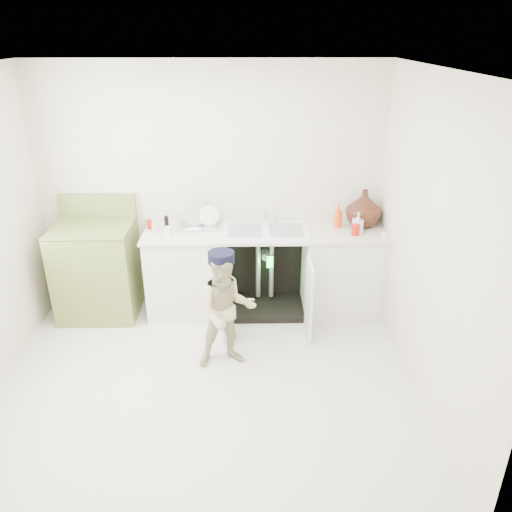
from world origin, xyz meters
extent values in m
plane|color=#BBB6A4|center=(0.00, 0.00, 0.00)|extent=(3.50, 3.50, 0.00)
cube|color=beige|center=(0.00, 1.50, 1.25)|extent=(3.50, 2.50, 0.02)
cube|color=beige|center=(0.00, -1.50, 1.25)|extent=(3.50, 2.50, 0.02)
cube|color=beige|center=(1.75, 0.00, 1.25)|extent=(2.50, 3.00, 0.02)
plane|color=white|center=(0.00, 0.00, 2.50)|extent=(3.50, 3.50, 0.00)
cube|color=white|center=(-0.25, 1.20, 0.43)|extent=(0.80, 0.60, 0.86)
cube|color=white|center=(1.35, 1.20, 0.43)|extent=(0.80, 0.60, 0.86)
cube|color=black|center=(0.55, 1.47, 0.43)|extent=(0.80, 0.06, 0.86)
cube|color=black|center=(0.55, 1.20, 0.03)|extent=(0.80, 0.60, 0.06)
cylinder|color=gray|center=(0.48, 1.30, 0.45)|extent=(0.05, 0.05, 0.70)
cylinder|color=gray|center=(0.62, 1.30, 0.45)|extent=(0.05, 0.05, 0.70)
cylinder|color=gray|center=(0.55, 1.25, 0.62)|extent=(0.07, 0.18, 0.07)
cube|color=white|center=(0.15, 0.70, 0.40)|extent=(0.03, 0.40, 0.76)
cube|color=white|center=(0.95, 0.70, 0.40)|extent=(0.02, 0.40, 0.76)
cube|color=silver|center=(0.55, 1.20, 0.89)|extent=(2.44, 0.64, 0.03)
cube|color=silver|center=(0.55, 1.49, 0.98)|extent=(2.44, 0.02, 0.15)
cube|color=white|center=(0.55, 1.20, 0.90)|extent=(0.85, 0.55, 0.02)
cube|color=gray|center=(0.34, 1.20, 0.91)|extent=(0.34, 0.40, 0.01)
cube|color=gray|center=(0.76, 1.20, 0.91)|extent=(0.34, 0.40, 0.01)
cylinder|color=silver|center=(0.55, 1.42, 0.99)|extent=(0.03, 0.03, 0.17)
cylinder|color=silver|center=(0.55, 1.36, 1.06)|extent=(0.02, 0.14, 0.02)
cylinder|color=silver|center=(0.66, 1.42, 0.94)|extent=(0.04, 0.04, 0.06)
cylinder|color=white|center=(1.68, 0.89, 0.55)|extent=(0.01, 0.01, 0.70)
cube|color=white|center=(1.68, 0.98, 0.93)|extent=(0.04, 0.02, 0.06)
cube|color=silver|center=(-0.13, 1.32, 0.91)|extent=(0.42, 0.28, 0.02)
cylinder|color=silver|center=(-0.17, 1.34, 0.98)|extent=(0.26, 0.09, 0.25)
cylinder|color=white|center=(-0.02, 1.32, 0.97)|extent=(0.20, 0.05, 0.20)
cylinder|color=silver|center=(-0.30, 1.22, 0.98)|extent=(0.01, 0.01, 0.12)
cylinder|color=silver|center=(-0.21, 1.22, 0.98)|extent=(0.01, 0.01, 0.12)
cylinder|color=silver|center=(-0.13, 1.22, 0.98)|extent=(0.01, 0.01, 0.12)
cylinder|color=silver|center=(-0.05, 1.22, 0.98)|extent=(0.01, 0.01, 0.12)
cylinder|color=silver|center=(0.04, 1.22, 0.98)|extent=(0.01, 0.01, 0.12)
imported|color=#4E2316|center=(1.55, 1.34, 1.09)|extent=(0.36, 0.36, 0.38)
imported|color=#F9410D|center=(1.29, 1.30, 1.02)|extent=(0.09, 0.09, 0.23)
imported|color=silver|center=(1.46, 1.14, 1.00)|extent=(0.09, 0.09, 0.20)
cylinder|color=red|center=(1.42, 1.08, 0.96)|extent=(0.08, 0.08, 0.11)
cylinder|color=#A6200E|center=(-0.62, 1.28, 0.95)|extent=(0.05, 0.05, 0.10)
cylinder|color=#C5BD91|center=(-0.55, 1.20, 0.94)|extent=(0.06, 0.06, 0.08)
cylinder|color=black|center=(-0.45, 1.32, 0.96)|extent=(0.04, 0.04, 0.12)
cube|color=white|center=(-0.41, 1.10, 0.95)|extent=(0.05, 0.05, 0.09)
cube|color=olive|center=(-1.17, 1.18, 0.47)|extent=(0.78, 0.65, 0.94)
cube|color=olive|center=(-1.17, 1.18, 0.96)|extent=(0.78, 0.65, 0.02)
cube|color=olive|center=(-1.17, 1.46, 1.09)|extent=(0.78, 0.06, 0.25)
cylinder|color=black|center=(-1.37, 1.02, 0.95)|extent=(0.17, 0.17, 0.02)
cylinder|color=silver|center=(-1.37, 1.02, 0.96)|extent=(0.21, 0.21, 0.01)
cylinder|color=black|center=(-1.37, 1.33, 0.95)|extent=(0.17, 0.17, 0.02)
cylinder|color=silver|center=(-1.37, 1.33, 0.96)|extent=(0.21, 0.21, 0.01)
cylinder|color=black|center=(-0.98, 1.02, 0.95)|extent=(0.17, 0.17, 0.02)
cylinder|color=silver|center=(-0.98, 1.02, 0.96)|extent=(0.21, 0.21, 0.01)
cylinder|color=black|center=(-0.98, 1.33, 0.95)|extent=(0.17, 0.17, 0.02)
cylinder|color=silver|center=(-0.98, 1.33, 0.96)|extent=(0.21, 0.21, 0.01)
imported|color=#C7B58F|center=(0.18, 0.26, 0.53)|extent=(0.59, 0.50, 1.07)
cylinder|color=black|center=(0.18, 0.26, 1.04)|extent=(0.26, 0.26, 0.09)
cube|color=black|center=(0.16, 0.36, 1.00)|extent=(0.18, 0.12, 0.01)
cube|color=black|center=(0.58, 0.86, 0.72)|extent=(0.07, 0.01, 0.14)
cube|color=#26F23F|center=(0.58, 0.85, 0.72)|extent=(0.06, 0.00, 0.12)
camera|label=1|loc=(0.37, -3.44, 2.74)|focal=35.00mm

